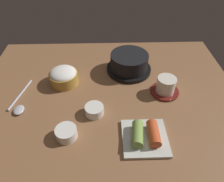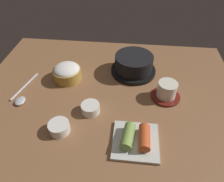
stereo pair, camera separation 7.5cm
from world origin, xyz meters
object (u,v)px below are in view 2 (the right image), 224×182
object	(u,v)px
tea_cup_with_saucer	(167,91)
side_bowl_near	(59,127)
stone_pot	(134,64)
kimchi_plate	(136,139)
rice_bowl	(67,72)
banchan_cup_center	(90,108)
spoon	(22,96)

from	to	relation	value
tea_cup_with_saucer	side_bowl_near	distance (cm)	39.38
stone_pot	tea_cup_with_saucer	bearing A→B (deg)	-49.15
tea_cup_with_saucer	kimchi_plate	world-z (taller)	tea_cup_with_saucer
rice_bowl	tea_cup_with_saucer	distance (cm)	39.32
tea_cup_with_saucer	side_bowl_near	xyz separation A→B (cm)	(-34.43, -19.07, -1.25)
stone_pot	banchan_cup_center	size ratio (longest dim) A/B	2.93
kimchi_plate	spoon	distance (cm)	45.02
rice_bowl	side_bowl_near	size ratio (longest dim) A/B	1.69
tea_cup_with_saucer	side_bowl_near	world-z (taller)	tea_cup_with_saucer
banchan_cup_center	tea_cup_with_saucer	bearing A→B (deg)	20.69
side_bowl_near	stone_pot	bearing A→B (deg)	56.52
tea_cup_with_saucer	kimchi_plate	distance (cm)	23.35
rice_bowl	banchan_cup_center	world-z (taller)	rice_bowl
tea_cup_with_saucer	stone_pot	bearing A→B (deg)	130.85
stone_pot	banchan_cup_center	bearing A→B (deg)	-119.80
banchan_cup_center	rice_bowl	bearing A→B (deg)	126.66
stone_pot	kimchi_plate	size ratio (longest dim) A/B	1.37
kimchi_plate	spoon	xyz separation A→B (cm)	(-42.36, 15.23, -1.01)
kimchi_plate	banchan_cup_center	bearing A→B (deg)	145.23
stone_pot	tea_cup_with_saucer	distance (cm)	18.92
rice_bowl	spoon	xyz separation A→B (cm)	(-14.22, -12.41, -2.69)
rice_bowl	spoon	size ratio (longest dim) A/B	0.60
tea_cup_with_saucer	kimchi_plate	size ratio (longest dim) A/B	0.78
tea_cup_with_saucer	kimchi_plate	bearing A→B (deg)	-116.98
stone_pot	banchan_cup_center	distance (cm)	27.97
tea_cup_with_saucer	spoon	distance (cm)	53.27
spoon	rice_bowl	bearing A→B (deg)	41.12
kimchi_plate	spoon	size ratio (longest dim) A/B	0.74
rice_bowl	spoon	world-z (taller)	rice_bowl
tea_cup_with_saucer	rice_bowl	bearing A→B (deg)	169.92
stone_pot	spoon	size ratio (longest dim) A/B	1.01
tea_cup_with_saucer	spoon	bearing A→B (deg)	-174.03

